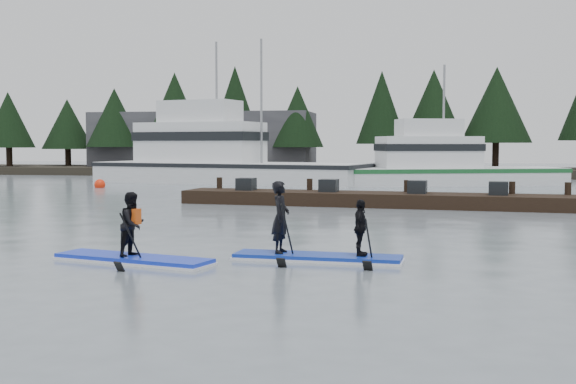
% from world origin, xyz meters
% --- Properties ---
extents(ground, '(160.00, 160.00, 0.00)m').
position_xyz_m(ground, '(0.00, 0.00, 0.00)').
color(ground, slate).
rests_on(ground, ground).
extents(far_shore, '(70.00, 8.00, 0.60)m').
position_xyz_m(far_shore, '(0.00, 42.00, 0.30)').
color(far_shore, '#2D281E').
rests_on(far_shore, ground).
extents(treeline, '(60.00, 4.00, 8.00)m').
position_xyz_m(treeline, '(0.00, 42.00, 0.00)').
color(treeline, black).
rests_on(treeline, ground).
extents(waterfront_building, '(18.00, 6.00, 5.00)m').
position_xyz_m(waterfront_building, '(-14.00, 44.00, 2.50)').
color(waterfront_building, '#4C4C51').
rests_on(waterfront_building, ground).
extents(fishing_boat_large, '(18.00, 8.82, 9.83)m').
position_xyz_m(fishing_boat_large, '(-8.63, 30.12, 0.74)').
color(fishing_boat_large, silver).
rests_on(fishing_boat_large, ground).
extents(fishing_boat_medium, '(13.48, 7.61, 7.93)m').
position_xyz_m(fishing_boat_medium, '(5.24, 30.28, 0.55)').
color(fishing_boat_medium, silver).
rests_on(fishing_boat_medium, ground).
extents(floating_dock, '(16.01, 3.79, 0.53)m').
position_xyz_m(floating_dock, '(2.04, 14.64, 0.26)').
color(floating_dock, black).
rests_on(floating_dock, ground).
extents(buoy_a, '(0.61, 0.61, 0.61)m').
position_xyz_m(buoy_a, '(-13.91, 23.88, 0.00)').
color(buoy_a, '#F52B0C').
rests_on(buoy_a, ground).
extents(paddleboard_solo, '(3.56, 1.69, 1.88)m').
position_xyz_m(paddleboard_solo, '(-2.21, 0.26, 0.46)').
color(paddleboard_solo, '#1631D2').
rests_on(paddleboard_solo, ground).
extents(paddleboard_duo, '(3.56, 1.25, 2.14)m').
position_xyz_m(paddleboard_duo, '(1.46, 1.20, 0.51)').
color(paddleboard_duo, '#112FA7').
rests_on(paddleboard_duo, ground).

